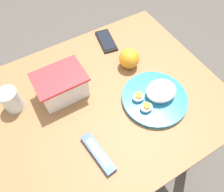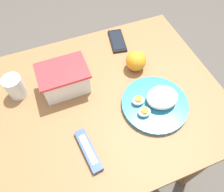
{
  "view_description": "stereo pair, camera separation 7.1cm",
  "coord_description": "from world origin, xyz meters",
  "px_view_note": "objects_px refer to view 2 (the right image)",
  "views": [
    {
      "loc": [
        -0.19,
        -0.41,
        1.47
      ],
      "look_at": [
        0.04,
        -0.02,
        0.79
      ],
      "focal_mm": 35.0,
      "sensor_mm": 36.0,
      "label": 1
    },
    {
      "loc": [
        -0.12,
        -0.44,
        1.47
      ],
      "look_at": [
        0.04,
        -0.02,
        0.79
      ],
      "focal_mm": 35.0,
      "sensor_mm": 36.0,
      "label": 2
    }
  ],
  "objects_px": {
    "rice_plate": "(156,102)",
    "candy_bar": "(88,150)",
    "drinking_glass": "(15,87)",
    "orange_fruit": "(136,61)",
    "food_container": "(65,80)",
    "cell_phone": "(117,41)"
  },
  "relations": [
    {
      "from": "food_container",
      "to": "drinking_glass",
      "type": "bearing_deg",
      "value": 167.51
    },
    {
      "from": "orange_fruit",
      "to": "drinking_glass",
      "type": "bearing_deg",
      "value": 174.47
    },
    {
      "from": "candy_bar",
      "to": "cell_phone",
      "type": "xyz_separation_m",
      "value": [
        0.29,
        0.45,
        -0.0
      ]
    },
    {
      "from": "orange_fruit",
      "to": "cell_phone",
      "type": "distance_m",
      "value": 0.18
    },
    {
      "from": "food_container",
      "to": "orange_fruit",
      "type": "relative_size",
      "value": 2.21
    },
    {
      "from": "rice_plate",
      "to": "drinking_glass",
      "type": "xyz_separation_m",
      "value": [
        -0.47,
        0.24,
        0.02
      ]
    },
    {
      "from": "food_container",
      "to": "rice_plate",
      "type": "relative_size",
      "value": 0.74
    },
    {
      "from": "drinking_glass",
      "to": "rice_plate",
      "type": "bearing_deg",
      "value": -27.18
    },
    {
      "from": "orange_fruit",
      "to": "rice_plate",
      "type": "distance_m",
      "value": 0.2
    },
    {
      "from": "rice_plate",
      "to": "orange_fruit",
      "type": "bearing_deg",
      "value": 88.38
    },
    {
      "from": "drinking_glass",
      "to": "orange_fruit",
      "type": "bearing_deg",
      "value": -5.53
    },
    {
      "from": "rice_plate",
      "to": "drinking_glass",
      "type": "bearing_deg",
      "value": 152.82
    },
    {
      "from": "food_container",
      "to": "orange_fruit",
      "type": "height_order",
      "value": "food_container"
    },
    {
      "from": "candy_bar",
      "to": "drinking_glass",
      "type": "height_order",
      "value": "drinking_glass"
    },
    {
      "from": "food_container",
      "to": "orange_fruit",
      "type": "bearing_deg",
      "value": -1.19
    },
    {
      "from": "food_container",
      "to": "cell_phone",
      "type": "relative_size",
      "value": 1.2
    },
    {
      "from": "rice_plate",
      "to": "cell_phone",
      "type": "relative_size",
      "value": 1.63
    },
    {
      "from": "orange_fruit",
      "to": "rice_plate",
      "type": "relative_size",
      "value": 0.33
    },
    {
      "from": "food_container",
      "to": "candy_bar",
      "type": "relative_size",
      "value": 1.16
    },
    {
      "from": "candy_bar",
      "to": "cell_phone",
      "type": "bearing_deg",
      "value": 57.47
    },
    {
      "from": "rice_plate",
      "to": "candy_bar",
      "type": "distance_m",
      "value": 0.3
    },
    {
      "from": "food_container",
      "to": "candy_bar",
      "type": "height_order",
      "value": "food_container"
    }
  ]
}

